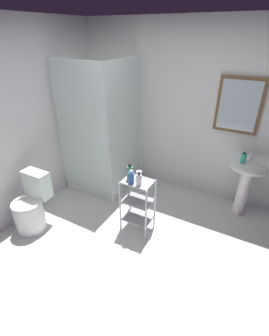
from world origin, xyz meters
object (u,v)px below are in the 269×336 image
object	(u,v)px
toilet	(31,207)
body_wash_bottle_green	(130,173)
lotion_bottle_white	(139,180)
rinse_cup	(139,175)
hand_soap_bottle	(243,158)
shower_stall	(105,161)
storage_cart	(138,202)
pedestal_sink	(246,179)
shampoo_bottle_blue	(131,178)

from	to	relation	value
toilet	body_wash_bottle_green	world-z (taller)	body_wash_bottle_green
lotion_bottle_white	body_wash_bottle_green	bearing A→B (deg)	158.12
rinse_cup	hand_soap_bottle	bearing A→B (deg)	41.56
shower_stall	storage_cart	size ratio (longest dim) A/B	2.70
pedestal_sink	lotion_bottle_white	bearing A→B (deg)	-135.62
shampoo_bottle_blue	lotion_bottle_white	xyz separation A→B (m)	(0.09, 0.01, -0.00)
lotion_bottle_white	rinse_cup	xyz separation A→B (m)	(-0.06, 0.11, -0.02)
storage_cart	lotion_bottle_white	xyz separation A→B (m)	(0.05, -0.07, 0.38)
pedestal_sink	storage_cart	world-z (taller)	pedestal_sink
pedestal_sink	shampoo_bottle_blue	distance (m)	1.58
body_wash_bottle_green	shampoo_bottle_blue	bearing A→B (deg)	-50.18
shower_stall	rinse_cup	bearing A→B (deg)	-33.19
rinse_cup	body_wash_bottle_green	bearing A→B (deg)	-152.25
hand_soap_bottle	rinse_cup	bearing A→B (deg)	-138.44
toilet	body_wash_bottle_green	bearing A→B (deg)	28.72
hand_soap_bottle	shampoo_bottle_blue	size ratio (longest dim) A/B	0.82
storage_cart	hand_soap_bottle	xyz separation A→B (m)	(1.03, 0.96, 0.44)
pedestal_sink	toilet	bearing A→B (deg)	-145.71
shampoo_bottle_blue	rinse_cup	xyz separation A→B (m)	(0.04, 0.12, -0.02)
pedestal_sink	body_wash_bottle_green	size ratio (longest dim) A/B	3.86
hand_soap_bottle	body_wash_bottle_green	bearing A→B (deg)	-139.44
shower_stall	body_wash_bottle_green	size ratio (longest dim) A/B	9.54
shampoo_bottle_blue	hand_soap_bottle	bearing A→B (deg)	44.10
pedestal_sink	storage_cart	distance (m)	1.49
body_wash_bottle_green	rinse_cup	distance (m)	0.12
rinse_cup	lotion_bottle_white	bearing A→B (deg)	-63.05
lotion_bottle_white	rinse_cup	world-z (taller)	lotion_bottle_white
toilet	storage_cart	world-z (taller)	toilet
shower_stall	toilet	size ratio (longest dim) A/B	2.63
shampoo_bottle_blue	rinse_cup	distance (m)	0.13
pedestal_sink	toilet	world-z (taller)	pedestal_sink
lotion_bottle_white	hand_soap_bottle	bearing A→B (deg)	46.49
toilet	shampoo_bottle_blue	world-z (taller)	shampoo_bottle_blue
hand_soap_bottle	shower_stall	bearing A→B (deg)	-171.65
hand_soap_bottle	body_wash_bottle_green	size ratio (longest dim) A/B	0.68
hand_soap_bottle	shampoo_bottle_blue	distance (m)	1.49
pedestal_sink	shampoo_bottle_blue	world-z (taller)	shampoo_bottle_blue
toilet	pedestal_sink	bearing A→B (deg)	34.29
toilet	rinse_cup	xyz separation A→B (m)	(1.22, 0.67, 0.48)
hand_soap_bottle	rinse_cup	xyz separation A→B (m)	(-1.03, -0.92, -0.08)
shower_stall	storage_cart	bearing A→B (deg)	-34.79
pedestal_sink	rinse_cup	size ratio (longest dim) A/B	7.38
shower_stall	hand_soap_bottle	size ratio (longest dim) A/B	14.08
hand_soap_bottle	rinse_cup	distance (m)	1.38
shower_stall	rinse_cup	distance (m)	1.19
storage_cart	shampoo_bottle_blue	size ratio (longest dim) A/B	4.25
toilet	storage_cart	size ratio (longest dim) A/B	1.03
hand_soap_bottle	lotion_bottle_white	world-z (taller)	hand_soap_bottle
body_wash_bottle_green	lotion_bottle_white	xyz separation A→B (m)	(0.15, -0.06, -0.02)
pedestal_sink	storage_cart	xyz separation A→B (m)	(-1.12, -0.98, -0.14)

